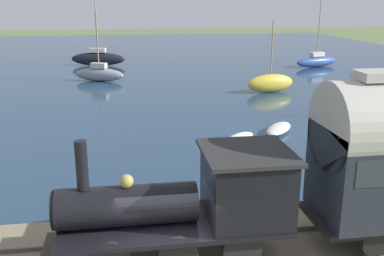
{
  "coord_description": "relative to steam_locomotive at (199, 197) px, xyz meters",
  "views": [
    {
      "loc": [
        -10.13,
        0.87,
        7.23
      ],
      "look_at": [
        7.49,
        -1.8,
        2.04
      ],
      "focal_mm": 42.0,
      "sensor_mm": 36.0,
      "label": 1
    }
  ],
  "objects": [
    {
      "name": "sailboat_blue",
      "position": [
        35.3,
        -18.76,
        -1.53
      ],
      "size": [
        2.81,
        5.44,
        9.56
      ],
      "rotation": [
        0.0,
        0.0,
        0.32
      ],
      "color": "#335199",
      "rests_on": "harbor_water"
    },
    {
      "name": "rowboat_far_out",
      "position": [
        10.98,
        -4.0,
        -1.97
      ],
      "size": [
        1.67,
        1.97,
        0.48
      ],
      "rotation": [
        0.0,
        0.0,
        0.61
      ],
      "color": "silver",
      "rests_on": "harbor_water"
    },
    {
      "name": "sailboat_yellow",
      "position": [
        23.08,
        -9.57,
        -1.47
      ],
      "size": [
        2.04,
        4.16,
        5.55
      ],
      "rotation": [
        0.0,
        0.0,
        0.22
      ],
      "color": "gold",
      "rests_on": "harbor_water"
    },
    {
      "name": "steam_locomotive",
      "position": [
        0.0,
        0.0,
        0.0
      ],
      "size": [
        2.42,
        6.52,
        3.31
      ],
      "color": "black",
      "rests_on": "rail_embankment"
    },
    {
      "name": "sailboat_black",
      "position": [
        39.84,
        4.62,
        -1.41
      ],
      "size": [
        2.33,
        6.03,
        5.88
      ],
      "rotation": [
        0.0,
        0.0,
        -0.21
      ],
      "color": "black",
      "rests_on": "harbor_water"
    },
    {
      "name": "sailboat_gray",
      "position": [
        30.04,
        4.03,
        -1.53
      ],
      "size": [
        2.75,
        4.68,
        7.05
      ],
      "rotation": [
        0.0,
        0.0,
        -0.39
      ],
      "color": "gray",
      "rests_on": "harbor_water"
    },
    {
      "name": "harbor_water",
      "position": [
        42.9,
        0.92,
        -2.21
      ],
      "size": [
        80.0,
        80.0,
        0.01
      ],
      "color": "navy",
      "rests_on": "ground"
    },
    {
      "name": "rowboat_near_shore",
      "position": [
        4.14,
        -7.57,
        -2.04
      ],
      "size": [
        1.33,
        2.02,
        0.33
      ],
      "rotation": [
        0.0,
        0.0,
        -0.3
      ],
      "color": "silver",
      "rests_on": "harbor_water"
    },
    {
      "name": "rowboat_off_pier",
      "position": [
        12.33,
        -6.56,
        -1.99
      ],
      "size": [
        2.82,
        2.49,
        0.44
      ],
      "rotation": [
        0.0,
        0.0,
        0.93
      ],
      "color": "silver",
      "rests_on": "harbor_water"
    }
  ]
}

